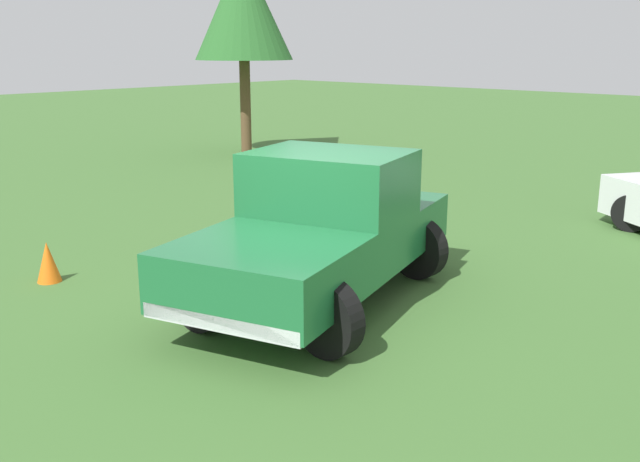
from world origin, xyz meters
The scene contains 4 objects.
ground_plane centered at (0.00, 0.00, 0.00)m, with size 80.00×80.00×0.00m, color #3D662D.
pickup_truck centered at (-0.05, 0.23, 0.95)m, with size 3.13×4.78×1.83m.
tree_back_right centered at (-9.99, 7.78, 4.10)m, with size 2.75×2.75×5.60m.
traffic_cone centered at (-3.20, -1.79, 0.28)m, with size 0.32×0.32×0.55m, color orange.
Camera 1 is at (5.67, -6.03, 3.10)m, focal length 40.18 mm.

